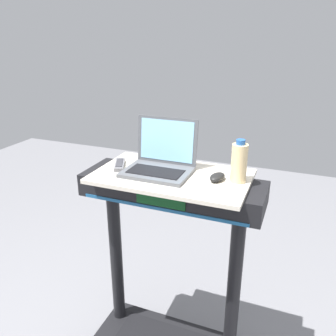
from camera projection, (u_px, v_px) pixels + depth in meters
The scene contains 5 objects.
desk_board at pixel (172, 176), 1.68m from camera, with size 0.74×0.44×0.02m, color beige.
laptop at pixel (160, 161), 1.70m from camera, with size 0.32×0.26×0.25m.
computer_mouse at pixel (217, 177), 1.60m from camera, with size 0.06×0.10×0.03m, color black.
water_bottle at pixel (239, 162), 1.57m from camera, with size 0.07×0.07×0.20m.
tv_remote at pixel (120, 165), 1.77m from camera, with size 0.11×0.16×0.02m.
Camera 1 is at (0.56, -0.75, 1.77)m, focal length 37.31 mm.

